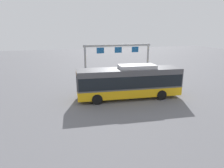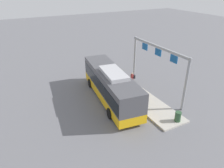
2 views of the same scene
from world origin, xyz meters
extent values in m
plane|color=slate|center=(0.00, 0.00, 0.00)|extent=(120.00, 120.00, 0.00)
cube|color=#B2ADA3|center=(-1.68, -2.86, 0.08)|extent=(10.00, 2.80, 0.16)
cube|color=#EAAD14|center=(0.00, 0.00, 0.77)|extent=(10.77, 3.75, 0.85)
cube|color=#4C4C51|center=(0.00, 0.00, 2.15)|extent=(10.77, 3.75, 1.90)
cube|color=black|center=(0.00, 0.00, 1.95)|extent=(10.56, 3.77, 1.20)
cube|color=black|center=(5.25, -0.64, 2.05)|extent=(0.30, 2.11, 1.50)
cube|color=#B7B7BC|center=(-0.79, 0.10, 3.28)|extent=(3.87, 2.18, 0.36)
cube|color=orange|center=(5.18, -0.63, 2.90)|extent=(0.33, 1.75, 0.28)
cylinder|color=black|center=(3.59, 0.77, 0.50)|extent=(1.03, 0.42, 1.00)
cylinder|color=black|center=(3.30, -1.61, 0.50)|extent=(1.03, 0.42, 1.00)
cylinder|color=black|center=(-2.91, 1.56, 0.50)|extent=(1.03, 0.42, 1.00)
cylinder|color=black|center=(-3.19, -0.82, 0.50)|extent=(1.03, 0.42, 1.00)
cylinder|color=black|center=(3.11, -2.88, 0.58)|extent=(0.38, 0.38, 0.85)
cylinder|color=#334C8C|center=(3.11, -2.88, 1.31)|extent=(0.46, 0.46, 0.60)
sphere|color=#9E755B|center=(3.11, -2.88, 1.72)|extent=(0.22, 0.22, 0.22)
cube|color=#4C8447|center=(2.99, -3.11, 1.34)|extent=(0.33, 0.29, 0.40)
cylinder|color=maroon|center=(0.58, -2.51, 0.58)|extent=(0.39, 0.39, 0.85)
cylinder|color=#334C8C|center=(0.58, -2.51, 1.31)|extent=(0.47, 0.47, 0.60)
sphere|color=brown|center=(0.58, -2.51, 1.72)|extent=(0.22, 0.22, 0.22)
cube|color=#BF7F1E|center=(0.72, -2.73, 1.34)|extent=(0.33, 0.30, 0.40)
cylinder|color=gray|center=(1.33, -3.40, 0.58)|extent=(0.37, 0.37, 0.85)
cylinder|color=maroon|center=(1.33, -3.40, 1.31)|extent=(0.45, 0.45, 0.60)
sphere|color=tan|center=(1.33, -3.40, 1.72)|extent=(0.22, 0.22, 0.22)
cube|color=#26262D|center=(1.22, -3.63, 1.34)|extent=(0.33, 0.28, 0.40)
cylinder|color=gray|center=(-4.83, -5.09, 2.60)|extent=(0.24, 0.24, 5.20)
cylinder|color=gray|center=(3.49, -5.09, 2.60)|extent=(0.24, 0.24, 5.20)
cube|color=gray|center=(-0.67, -5.09, 5.05)|extent=(8.72, 0.20, 0.24)
cube|color=#144C8C|center=(-2.96, -5.09, 4.50)|extent=(0.90, 0.08, 0.70)
cube|color=#144C8C|center=(-0.67, -5.09, 4.50)|extent=(0.90, 0.08, 0.70)
cube|color=#144C8C|center=(1.61, -5.09, 4.50)|extent=(0.90, 0.08, 0.70)
cylinder|color=#2D5133|center=(-6.15, -3.29, 0.61)|extent=(0.52, 0.52, 0.90)
camera|label=1|loc=(7.80, 17.71, 6.71)|focal=31.29mm
camera|label=2|loc=(-16.68, 8.56, 11.01)|focal=33.65mm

